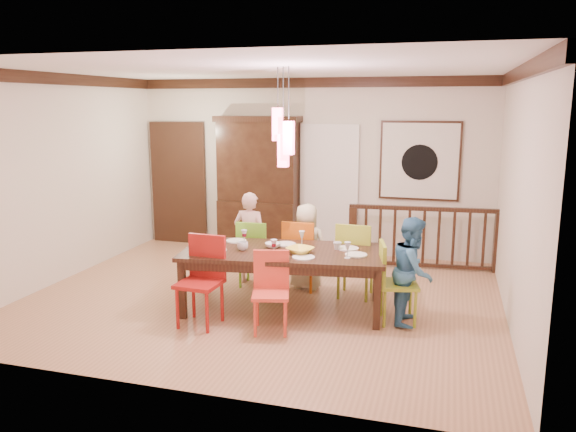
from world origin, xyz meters
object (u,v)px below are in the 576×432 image
(chair_end_right, at_px, (399,277))
(china_hutch, at_px, (258,184))
(person_far_left, at_px, (250,238))
(dining_table, at_px, (283,256))
(person_far_mid, at_px, (307,247))
(person_end_right, at_px, (413,271))
(balustrade, at_px, (424,236))
(chair_far_left, at_px, (255,248))

(chair_end_right, bearing_deg, china_hutch, 31.60)
(person_far_left, bearing_deg, chair_end_right, 158.40)
(dining_table, bearing_deg, person_far_mid, 77.39)
(chair_end_right, bearing_deg, person_far_mid, 43.15)
(person_far_mid, xyz_separation_m, person_end_right, (1.46, -0.85, 0.03))
(chair_end_right, distance_m, balustrade, 2.31)
(dining_table, relative_size, chair_far_left, 2.74)
(china_hutch, height_order, person_far_mid, china_hutch)
(china_hutch, xyz_separation_m, person_far_mid, (1.30, -1.77, -0.56))
(chair_far_left, distance_m, person_far_left, 0.18)
(dining_table, height_order, person_end_right, person_end_right)
(china_hutch, height_order, person_end_right, china_hutch)
(balustrade, height_order, person_far_left, person_far_left)
(china_hutch, bearing_deg, person_far_mid, -53.75)
(person_far_mid, distance_m, person_end_right, 1.69)
(balustrade, bearing_deg, chair_end_right, -98.81)
(chair_end_right, bearing_deg, person_end_right, -89.42)
(person_far_left, bearing_deg, dining_table, 131.92)
(chair_end_right, relative_size, person_far_left, 0.72)
(dining_table, xyz_separation_m, person_end_right, (1.54, 0.00, -0.06))
(person_far_mid, height_order, person_end_right, person_end_right)
(chair_far_left, distance_m, person_end_right, 2.31)
(balustrade, bearing_deg, china_hutch, 168.26)
(dining_table, distance_m, chair_end_right, 1.39)
(dining_table, xyz_separation_m, person_far_mid, (0.07, 0.85, -0.09))
(dining_table, xyz_separation_m, china_hutch, (-1.22, 2.62, 0.47))
(balustrade, bearing_deg, person_far_left, -153.39)
(balustrade, distance_m, person_far_left, 2.69)
(china_hutch, bearing_deg, chair_far_left, -72.25)
(chair_far_left, bearing_deg, dining_table, 127.39)
(china_hutch, bearing_deg, dining_table, -64.95)
(person_far_mid, relative_size, person_end_right, 0.95)
(chair_far_left, height_order, china_hutch, china_hutch)
(balustrade, height_order, person_end_right, person_end_right)
(dining_table, relative_size, china_hutch, 1.11)
(dining_table, bearing_deg, chair_far_left, 121.32)
(chair_far_left, distance_m, person_far_mid, 0.72)
(chair_end_right, height_order, china_hutch, china_hutch)
(chair_far_left, height_order, chair_end_right, chair_end_right)
(balustrade, bearing_deg, person_end_right, -95.07)
(person_far_left, xyz_separation_m, person_far_mid, (0.82, -0.03, -0.06))
(chair_far_left, height_order, person_end_right, person_end_right)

